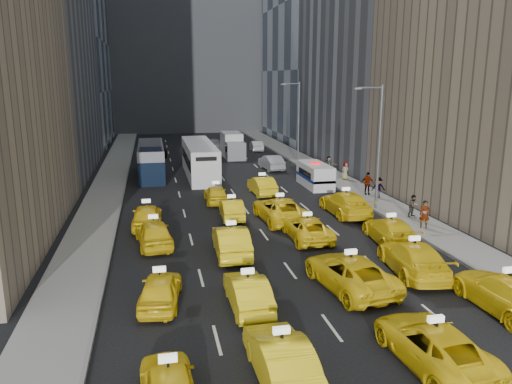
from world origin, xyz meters
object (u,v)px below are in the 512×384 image
(double_decker, at_px, (151,160))
(pedestrian_0, at_px, (425,214))
(nypd_van, at_px, (315,176))
(taxi_2, at_px, (434,344))
(city_bus, at_px, (199,160))
(taxi_3, at_px, (507,293))
(box_truck, at_px, (233,145))
(taxi_1, at_px, (281,358))

(double_decker, bearing_deg, pedestrian_0, -59.81)
(double_decker, xyz_separation_m, pedestrian_0, (16.88, -21.84, -0.48))
(nypd_van, height_order, double_decker, double_decker)
(pedestrian_0, bearing_deg, nypd_van, 125.74)
(taxi_2, relative_size, city_bus, 0.41)
(nypd_van, bearing_deg, double_decker, 146.26)
(taxi_3, distance_m, nypd_van, 24.75)
(taxi_3, height_order, pedestrian_0, pedestrian_0)
(city_bus, bearing_deg, nypd_van, -36.34)
(taxi_2, relative_size, taxi_3, 0.93)
(taxi_2, bearing_deg, box_truck, -94.04)
(nypd_van, height_order, box_truck, box_truck)
(taxi_1, bearing_deg, taxi_3, -166.81)
(taxi_3, xyz_separation_m, pedestrian_0, (2.61, 10.99, 0.23))
(double_decker, relative_size, city_bus, 0.86)
(taxi_2, xyz_separation_m, pedestrian_0, (7.71, 13.90, 0.32))
(nypd_van, bearing_deg, city_bus, 139.05)
(taxi_2, distance_m, taxi_3, 5.87)
(taxi_2, height_order, pedestrian_0, pedestrian_0)
(box_truck, bearing_deg, taxi_3, -81.23)
(box_truck, bearing_deg, city_bus, -112.31)
(taxi_2, relative_size, double_decker, 0.48)
(taxi_2, bearing_deg, taxi_1, -5.31)
(pedestrian_0, bearing_deg, taxi_2, -94.34)
(taxi_3, bearing_deg, box_truck, -84.38)
(taxi_1, relative_size, city_bus, 0.37)
(taxi_2, bearing_deg, nypd_van, -103.66)
(city_bus, relative_size, pedestrian_0, 7.07)
(nypd_van, bearing_deg, box_truck, 99.96)
(box_truck, bearing_deg, nypd_van, -73.30)
(taxi_3, xyz_separation_m, box_truck, (-4.57, 42.72, 0.62))
(taxi_1, distance_m, double_decker, 35.78)
(taxi_3, xyz_separation_m, double_decker, (-14.27, 32.83, 0.71))
(city_bus, distance_m, box_truck, 11.94)
(city_bus, bearing_deg, double_decker, 169.22)
(taxi_1, xyz_separation_m, nypd_van, (10.30, 27.48, 0.24))
(taxi_1, distance_m, box_truck, 45.83)
(double_decker, height_order, pedestrian_0, double_decker)
(nypd_van, height_order, pedestrian_0, nypd_van)
(nypd_van, distance_m, city_bus, 11.93)
(taxi_2, xyz_separation_m, city_bus, (-4.52, 34.81, 0.89))
(taxi_3, xyz_separation_m, nypd_van, (-0.08, 24.75, 0.19))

